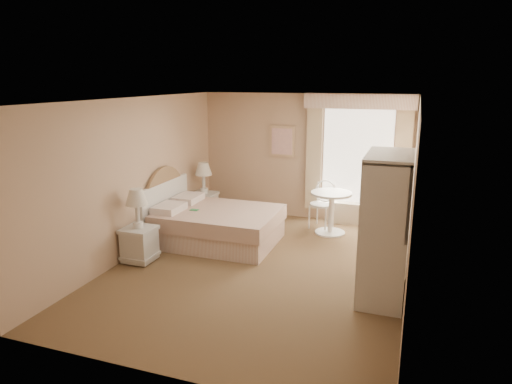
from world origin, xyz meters
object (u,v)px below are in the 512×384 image
at_px(nightstand_near, 139,235).
at_px(armoire, 385,239).
at_px(nightstand_far, 204,198).
at_px(round_table, 331,206).
at_px(cafe_chair, 323,200).
at_px(bed, 213,224).

height_order(nightstand_near, armoire, armoire).
bearing_deg(nightstand_far, round_table, -0.60).
xyz_separation_m(cafe_chair, armoire, (1.30, -2.54, 0.26)).
xyz_separation_m(bed, round_table, (1.85, 1.12, 0.19)).
xyz_separation_m(nightstand_far, cafe_chair, (2.35, 0.30, 0.09)).
bearing_deg(bed, cafe_chair, 41.32).
bearing_deg(cafe_chair, nightstand_near, -117.60).
xyz_separation_m(nightstand_far, round_table, (2.56, -0.03, 0.09)).
bearing_deg(nightstand_near, nightstand_far, 90.00).
height_order(bed, cafe_chair, bed).
height_order(round_table, cafe_chair, cafe_chair).
distance_m(nightstand_far, round_table, 2.56).
bearing_deg(round_table, armoire, -63.82).
height_order(cafe_chair, armoire, armoire).
xyz_separation_m(bed, cafe_chair, (1.64, 1.44, 0.20)).
height_order(bed, armoire, armoire).
xyz_separation_m(bed, armoire, (2.94, -1.10, 0.45)).
distance_m(nightstand_near, armoire, 3.67).
bearing_deg(nightstand_far, nightstand_near, -90.00).
height_order(bed, round_table, bed).
relative_size(cafe_chair, armoire, 0.48).
relative_size(bed, round_table, 2.65).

